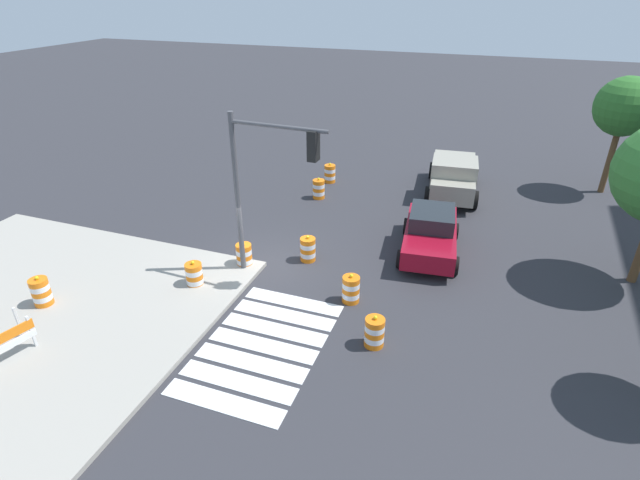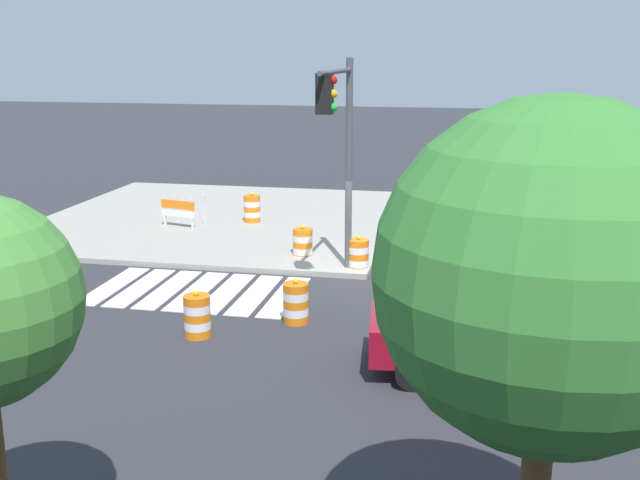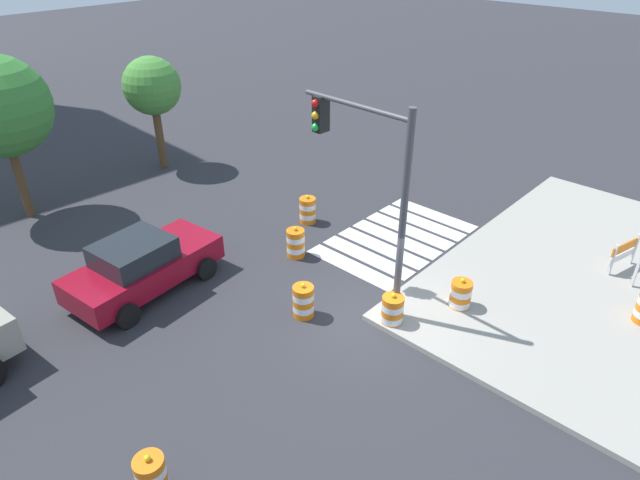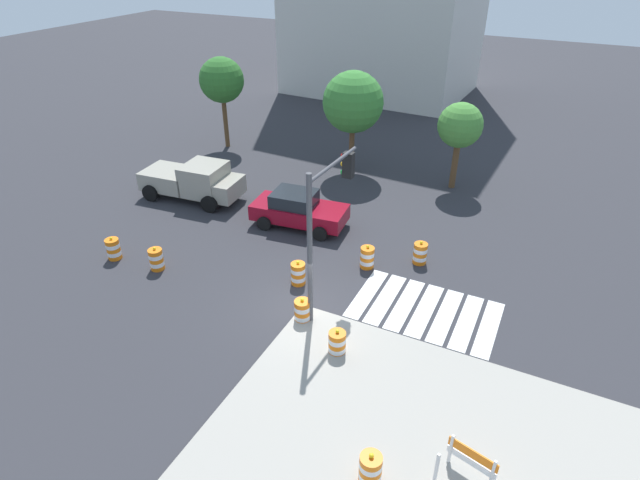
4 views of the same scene
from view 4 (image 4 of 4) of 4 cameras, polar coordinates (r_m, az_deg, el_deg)
The scene contains 17 objects.
ground_plane at distance 18.95m, azimuth -1.84°, elevation -7.47°, with size 120.00×120.00×0.00m, color #2D2D33.
crosswalk_stripes at distance 19.20m, azimuth 11.46°, elevation -7.57°, with size 5.10×3.20×0.02m.
sports_car at distance 23.69m, azimuth -2.41°, elevation 3.40°, with size 4.47×2.48×1.63m.
pickup_truck at distance 26.80m, azimuth -13.55°, elevation 6.33°, with size 5.30×2.71×1.92m.
traffic_barrel_near_corner at distance 21.50m, azimuth 10.95°, elevation -1.44°, with size 0.56×0.56×1.02m.
traffic_barrel_crosswalk_end at distance 19.92m, azimuth -2.42°, elevation -3.70°, with size 0.56×0.56×1.02m.
traffic_barrel_median_near at distance 18.07m, azimuth -1.95°, elevation -7.87°, with size 0.56×0.56×1.02m.
traffic_barrel_median_far at distance 21.74m, azimuth -17.56°, elevation -2.03°, with size 0.56×0.56×1.02m.
traffic_barrel_far_curb at distance 20.93m, azimuth 5.21°, elevation -1.91°, with size 0.56×0.56×1.02m.
traffic_barrel_lane_center at distance 23.04m, azimuth -21.78°, elevation -0.91°, with size 0.56×0.56×1.02m.
traffic_barrel_opposite_curb at distance 16.84m, azimuth 1.89°, elevation -11.32°, with size 0.56×0.56×1.02m.
traffic_barrel_on_sidewalk at distance 13.73m, azimuth 5.57°, elevation -23.80°, with size 0.56×0.56×1.02m.
construction_barricade at distance 14.09m, azimuth 16.05°, elevation -22.56°, with size 1.39×1.06×1.00m.
traffic_light_pole at distance 16.97m, azimuth 0.68°, elevation 3.34°, with size 0.48×3.29×5.50m.
street_tree_streetside_near at distance 32.59m, azimuth -10.78°, elevation 16.86°, with size 2.65×2.65×5.45m.
street_tree_streetside_mid at distance 27.38m, azimuth 15.16°, elevation 12.00°, with size 2.26×2.26×4.51m.
street_tree_streetside_far at distance 28.48m, azimuth 3.66°, elevation 14.88°, with size 3.26×3.26×5.54m.
Camera 4 is at (7.06, -13.04, 11.81)m, focal length 29.08 mm.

